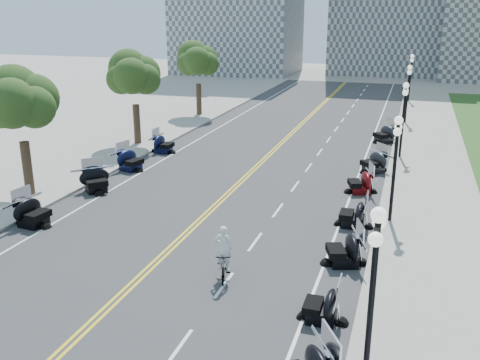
% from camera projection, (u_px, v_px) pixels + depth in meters
% --- Properties ---
extents(ground, '(160.00, 160.00, 0.00)m').
position_uv_depth(ground, '(187.00, 233.00, 24.02)').
color(ground, gray).
extents(road, '(16.00, 90.00, 0.01)m').
position_uv_depth(road, '(251.00, 172.00, 33.07)').
color(road, '#333335').
rests_on(road, ground).
extents(centerline_yellow_a, '(0.12, 90.00, 0.00)m').
position_uv_depth(centerline_yellow_a, '(250.00, 171.00, 33.10)').
color(centerline_yellow_a, yellow).
rests_on(centerline_yellow_a, road).
extents(centerline_yellow_b, '(0.12, 90.00, 0.00)m').
position_uv_depth(centerline_yellow_b, '(253.00, 172.00, 33.03)').
color(centerline_yellow_b, yellow).
rests_on(centerline_yellow_b, road).
extents(edge_line_north, '(0.12, 90.00, 0.00)m').
position_uv_depth(edge_line_north, '(356.00, 181.00, 31.18)').
color(edge_line_north, white).
rests_on(edge_line_north, road).
extents(edge_line_south, '(0.12, 90.00, 0.00)m').
position_uv_depth(edge_line_south, '(158.00, 163.00, 34.96)').
color(edge_line_south, white).
rests_on(edge_line_south, road).
extents(lane_dash_4, '(0.12, 2.00, 0.00)m').
position_uv_depth(lane_dash_4, '(179.00, 348.00, 15.82)').
color(lane_dash_4, white).
rests_on(lane_dash_4, road).
extents(lane_dash_5, '(0.12, 2.00, 0.00)m').
position_uv_depth(lane_dash_5, '(224.00, 285.00, 19.45)').
color(lane_dash_5, white).
rests_on(lane_dash_5, road).
extents(lane_dash_6, '(0.12, 2.00, 0.00)m').
position_uv_depth(lane_dash_6, '(255.00, 242.00, 23.07)').
color(lane_dash_6, white).
rests_on(lane_dash_6, road).
extents(lane_dash_7, '(0.12, 2.00, 0.00)m').
position_uv_depth(lane_dash_7, '(278.00, 210.00, 26.69)').
color(lane_dash_7, white).
rests_on(lane_dash_7, road).
extents(lane_dash_8, '(0.12, 2.00, 0.00)m').
position_uv_depth(lane_dash_8, '(295.00, 186.00, 30.31)').
color(lane_dash_8, white).
rests_on(lane_dash_8, road).
extents(lane_dash_9, '(0.12, 2.00, 0.00)m').
position_uv_depth(lane_dash_9, '(309.00, 167.00, 33.94)').
color(lane_dash_9, white).
rests_on(lane_dash_9, road).
extents(lane_dash_10, '(0.12, 2.00, 0.00)m').
position_uv_depth(lane_dash_10, '(320.00, 152.00, 37.56)').
color(lane_dash_10, white).
rests_on(lane_dash_10, road).
extents(lane_dash_11, '(0.12, 2.00, 0.00)m').
position_uv_depth(lane_dash_11, '(329.00, 140.00, 41.18)').
color(lane_dash_11, white).
rests_on(lane_dash_11, road).
extents(lane_dash_12, '(0.12, 2.00, 0.00)m').
position_uv_depth(lane_dash_12, '(336.00, 129.00, 44.81)').
color(lane_dash_12, white).
rests_on(lane_dash_12, road).
extents(lane_dash_13, '(0.12, 2.00, 0.00)m').
position_uv_depth(lane_dash_13, '(343.00, 120.00, 48.43)').
color(lane_dash_13, white).
rests_on(lane_dash_13, road).
extents(lane_dash_14, '(0.12, 2.00, 0.00)m').
position_uv_depth(lane_dash_14, '(348.00, 112.00, 52.05)').
color(lane_dash_14, white).
rests_on(lane_dash_14, road).
extents(lane_dash_15, '(0.12, 2.00, 0.00)m').
position_uv_depth(lane_dash_15, '(353.00, 106.00, 55.68)').
color(lane_dash_15, white).
rests_on(lane_dash_15, road).
extents(lane_dash_16, '(0.12, 2.00, 0.00)m').
position_uv_depth(lane_dash_16, '(357.00, 100.00, 59.30)').
color(lane_dash_16, white).
rests_on(lane_dash_16, road).
extents(lane_dash_17, '(0.12, 2.00, 0.00)m').
position_uv_depth(lane_dash_17, '(361.00, 95.00, 62.92)').
color(lane_dash_17, white).
rests_on(lane_dash_17, road).
extents(lane_dash_18, '(0.12, 2.00, 0.00)m').
position_uv_depth(lane_dash_18, '(364.00, 90.00, 66.55)').
color(lane_dash_18, white).
rests_on(lane_dash_18, road).
extents(lane_dash_19, '(0.12, 2.00, 0.00)m').
position_uv_depth(lane_dash_19, '(367.00, 86.00, 70.17)').
color(lane_dash_19, white).
rests_on(lane_dash_19, road).
extents(sidewalk_north, '(5.00, 90.00, 0.15)m').
position_uv_depth(sidewalk_north, '(430.00, 187.00, 29.96)').
color(sidewalk_north, '#9E9991').
rests_on(sidewalk_north, ground).
extents(sidewalk_south, '(5.00, 90.00, 0.15)m').
position_uv_depth(sidewalk_south, '(103.00, 157.00, 36.14)').
color(sidewalk_south, '#9E9991').
rests_on(sidewalk_south, ground).
extents(street_lamp_1, '(0.50, 1.20, 4.90)m').
position_uv_depth(street_lamp_1, '(371.00, 300.00, 13.44)').
color(street_lamp_1, black).
rests_on(street_lamp_1, sidewalk_north).
extents(street_lamp_2, '(0.50, 1.20, 4.90)m').
position_uv_depth(street_lamp_2, '(394.00, 170.00, 24.31)').
color(street_lamp_2, black).
rests_on(street_lamp_2, sidewalk_north).
extents(street_lamp_3, '(0.50, 1.20, 4.90)m').
position_uv_depth(street_lamp_3, '(403.00, 121.00, 35.18)').
color(street_lamp_3, black).
rests_on(street_lamp_3, sidewalk_north).
extents(street_lamp_4, '(0.50, 1.20, 4.90)m').
position_uv_depth(street_lamp_4, '(407.00, 94.00, 46.05)').
color(street_lamp_4, black).
rests_on(street_lamp_4, sidewalk_north).
extents(street_lamp_5, '(0.50, 1.20, 4.90)m').
position_uv_depth(street_lamp_5, '(410.00, 78.00, 56.92)').
color(street_lamp_5, black).
rests_on(street_lamp_5, sidewalk_north).
extents(tree_2, '(4.80, 4.80, 9.20)m').
position_uv_depth(tree_2, '(20.00, 108.00, 27.33)').
color(tree_2, '#235619').
rests_on(tree_2, sidewalk_south).
extents(tree_3, '(4.80, 4.80, 9.20)m').
position_uv_depth(tree_3, '(134.00, 80.00, 38.20)').
color(tree_3, '#235619').
rests_on(tree_3, sidewalk_south).
extents(tree_4, '(4.80, 4.80, 9.20)m').
position_uv_depth(tree_4, '(198.00, 65.00, 49.07)').
color(tree_4, '#235619').
rests_on(tree_4, sidewalk_south).
extents(motorcycle_n_4, '(1.79, 1.79, 1.25)m').
position_uv_depth(motorcycle_n_4, '(322.00, 303.00, 17.06)').
color(motorcycle_n_4, black).
rests_on(motorcycle_n_4, road).
extents(motorcycle_n_5, '(2.58, 2.58, 1.42)m').
position_uv_depth(motorcycle_n_5, '(344.00, 248.00, 20.83)').
color(motorcycle_n_5, black).
rests_on(motorcycle_n_5, road).
extents(motorcycle_n_6, '(1.95, 1.95, 1.35)m').
position_uv_depth(motorcycle_n_6, '(353.00, 213.00, 24.54)').
color(motorcycle_n_6, black).
rests_on(motorcycle_n_6, road).
extents(motorcycle_n_7, '(2.46, 2.46, 1.36)m').
position_uv_depth(motorcycle_n_7, '(361.00, 181.00, 29.05)').
color(motorcycle_n_7, '#590A0C').
rests_on(motorcycle_n_7, road).
extents(motorcycle_n_8, '(2.87, 2.87, 1.42)m').
position_uv_depth(motorcycle_n_8, '(374.00, 161.00, 32.76)').
color(motorcycle_n_8, black).
rests_on(motorcycle_n_8, road).
extents(motorcycle_n_10, '(2.89, 2.89, 1.43)m').
position_uv_depth(motorcycle_n_10, '(384.00, 133.00, 40.13)').
color(motorcycle_n_10, black).
rests_on(motorcycle_n_10, road).
extents(motorcycle_s_5, '(2.29, 2.29, 1.45)m').
position_uv_depth(motorcycle_s_5, '(32.00, 211.00, 24.60)').
color(motorcycle_s_5, black).
rests_on(motorcycle_s_5, road).
extents(motorcycle_s_6, '(2.92, 2.92, 1.45)m').
position_uv_depth(motorcycle_s_6, '(96.00, 179.00, 29.25)').
color(motorcycle_s_6, black).
rests_on(motorcycle_s_6, road).
extents(motorcycle_s_7, '(2.51, 2.51, 1.43)m').
position_uv_depth(motorcycle_s_7, '(130.00, 159.00, 33.16)').
color(motorcycle_s_7, black).
rests_on(motorcycle_s_7, road).
extents(motorcycle_s_8, '(1.98, 1.98, 1.39)m').
position_uv_depth(motorcycle_s_8, '(163.00, 143.00, 37.26)').
color(motorcycle_s_8, black).
rests_on(motorcycle_s_8, road).
extents(bicycle, '(1.05, 1.94, 1.12)m').
position_uv_depth(bicycle, '(224.00, 264.00, 19.81)').
color(bicycle, '#A51414').
rests_on(bicycle, road).
extents(cyclist_rider, '(0.64, 0.42, 1.76)m').
position_uv_depth(cyclist_rider, '(223.00, 229.00, 19.37)').
color(cyclist_rider, silver).
rests_on(cyclist_rider, bicycle).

